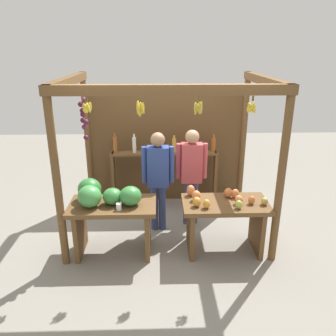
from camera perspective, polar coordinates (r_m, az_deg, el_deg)
name	(u,v)px	position (r m, az deg, el deg)	size (l,w,h in m)	color
ground_plane	(168,224)	(5.56, -0.06, -9.48)	(12.00, 12.00, 0.00)	gray
market_stall	(166,136)	(5.44, -0.26, 5.44)	(2.88, 2.06, 2.32)	brown
fruit_counter_left	(108,206)	(4.64, -10.07, -6.33)	(1.16, 0.66, 1.04)	brown
fruit_counter_right	(224,214)	(4.73, 9.37, -7.67)	(1.16, 0.64, 0.89)	brown
bottle_shelf_unit	(164,164)	(5.90, -0.61, 0.71)	(1.85, 0.22, 1.35)	brown
vendor_man	(158,174)	(5.05, -1.69, -0.95)	(0.48, 0.21, 1.56)	navy
vendor_woman	(191,170)	(5.24, 3.96, -0.26)	(0.48, 0.21, 1.55)	#4A405B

